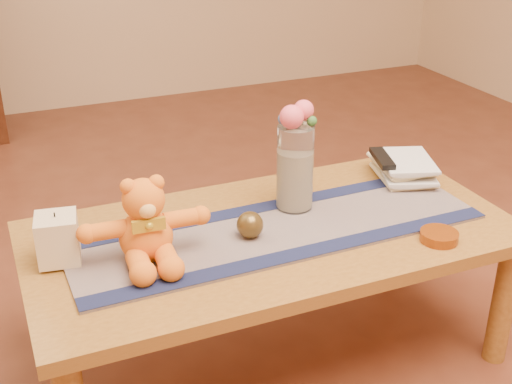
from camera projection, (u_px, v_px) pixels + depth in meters
name	position (u px, v px, depth m)	size (l,w,h in m)	color
floor	(270.00, 354.00, 2.15)	(5.50, 5.50, 0.00)	#542618
coffee_table_top	(272.00, 236.00, 1.96)	(1.40, 0.70, 0.04)	brown
table_leg_fr	(503.00, 303.00, 2.05)	(0.07, 0.07, 0.41)	brown
table_leg_bl	(42.00, 297.00, 2.07)	(0.07, 0.07, 0.41)	brown
table_leg_br	(395.00, 220.00, 2.53)	(0.07, 0.07, 0.41)	brown
persian_runner	(279.00, 230.00, 1.94)	(1.20, 0.35, 0.01)	#161A40
runner_border_near	(302.00, 253.00, 1.82)	(1.20, 0.06, 0.00)	#13193A
runner_border_far	(258.00, 208.00, 2.06)	(1.20, 0.06, 0.00)	#13193A
teddy_bear	(145.00, 220.00, 1.76)	(0.32, 0.27, 0.22)	orange
pillar_candle	(58.00, 238.00, 1.76)	(0.11, 0.11, 0.13)	beige
candle_wick	(54.00, 215.00, 1.73)	(0.00, 0.00, 0.01)	black
glass_vase	(295.00, 168.00, 2.01)	(0.11, 0.11, 0.26)	silver
potpourri_fill	(295.00, 180.00, 2.03)	(0.09, 0.09, 0.18)	beige
rose_left	(292.00, 117.00, 1.93)	(0.07, 0.07, 0.07)	#EE5466
rose_right	(304.00, 110.00, 1.95)	(0.06, 0.06, 0.06)	#EE5466
blue_flower_back	(294.00, 113.00, 1.98)	(0.04, 0.04, 0.04)	#455F96
blue_flower_side	(284.00, 119.00, 1.95)	(0.04, 0.04, 0.04)	#455F96
leaf_sprig	(312.00, 121.00, 1.95)	(0.03, 0.03, 0.03)	#33662D
bronze_ball	(250.00, 225.00, 1.88)	(0.08, 0.08, 0.08)	#4E3B1A
book_bottom	(380.00, 178.00, 2.26)	(0.17, 0.22, 0.02)	beige
book_lower	(382.00, 173.00, 2.24)	(0.16, 0.22, 0.02)	beige
book_upper	(378.00, 167.00, 2.24)	(0.17, 0.22, 0.02)	beige
book_top	(382.00, 162.00, 2.23)	(0.16, 0.22, 0.02)	beige
tv_remote	(382.00, 158.00, 2.21)	(0.04, 0.16, 0.02)	black
amber_dish	(439.00, 236.00, 1.89)	(0.11, 0.11, 0.03)	#BF5914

